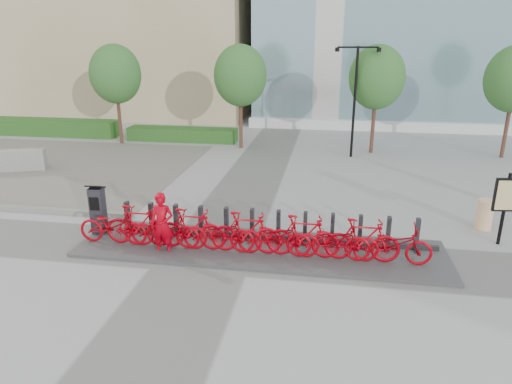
% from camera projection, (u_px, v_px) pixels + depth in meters
% --- Properties ---
extents(ground, '(120.00, 120.00, 0.00)m').
position_uv_depth(ground, '(209.00, 251.00, 11.93)').
color(ground, '#9B9B9B').
extents(gravel_patch, '(14.00, 14.00, 0.00)m').
position_uv_depth(gravel_patch, '(29.00, 166.00, 20.02)').
color(gravel_patch, '#5B5957').
rests_on(gravel_patch, ground).
extents(hedge_a, '(10.00, 1.40, 0.90)m').
position_uv_depth(hedge_a, '(36.00, 127.00, 26.57)').
color(hedge_a, '#2F7226').
rests_on(hedge_a, ground).
extents(hedge_b, '(6.00, 1.20, 0.70)m').
position_uv_depth(hedge_b, '(183.00, 134.00, 24.94)').
color(hedge_b, '#2F7226').
rests_on(hedge_b, ground).
extents(tree_0, '(2.60, 2.60, 5.10)m').
position_uv_depth(tree_0, '(115.00, 74.00, 23.25)').
color(tree_0, '#532F22').
rests_on(tree_0, ground).
extents(tree_1, '(2.60, 2.60, 5.10)m').
position_uv_depth(tree_1, '(240.00, 76.00, 22.26)').
color(tree_1, '#532F22').
rests_on(tree_1, ground).
extents(tree_2, '(2.60, 2.60, 5.10)m').
position_uv_depth(tree_2, '(377.00, 77.00, 21.26)').
color(tree_2, '#532F22').
rests_on(tree_2, ground).
extents(streetlamp, '(2.00, 0.20, 5.00)m').
position_uv_depth(streetlamp, '(355.00, 89.00, 20.62)').
color(streetlamp, black).
rests_on(streetlamp, ground).
extents(dock_pad, '(9.60, 2.40, 0.08)m').
position_uv_depth(dock_pad, '(260.00, 249.00, 12.00)').
color(dock_pad, '#444445').
rests_on(dock_pad, ground).
extents(dock_rail_posts, '(8.02, 0.50, 0.85)m').
position_uv_depth(dock_rail_posts, '(265.00, 225.00, 12.29)').
color(dock_rail_posts, '#242429').
rests_on(dock_rail_posts, dock_pad).
extents(bike_0, '(1.88, 0.66, 0.99)m').
position_uv_depth(bike_0, '(113.00, 226.00, 12.10)').
color(bike_0, '#A2000C').
rests_on(bike_0, dock_pad).
extents(bike_1, '(1.83, 0.52, 1.10)m').
position_uv_depth(bike_1, '(138.00, 225.00, 11.98)').
color(bike_1, '#A2000C').
rests_on(bike_1, dock_pad).
extents(bike_2, '(1.88, 0.66, 0.99)m').
position_uv_depth(bike_2, '(165.00, 229.00, 11.88)').
color(bike_2, '#A2000C').
rests_on(bike_2, dock_pad).
extents(bike_3, '(1.83, 0.52, 1.10)m').
position_uv_depth(bike_3, '(191.00, 229.00, 11.76)').
color(bike_3, '#A2000C').
rests_on(bike_3, dock_pad).
extents(bike_4, '(1.88, 0.66, 0.99)m').
position_uv_depth(bike_4, '(218.00, 233.00, 11.66)').
color(bike_4, '#A2000C').
rests_on(bike_4, dock_pad).
extents(bike_5, '(1.83, 0.52, 1.10)m').
position_uv_depth(bike_5, '(246.00, 233.00, 11.53)').
color(bike_5, '#A2000C').
rests_on(bike_5, dock_pad).
extents(bike_6, '(1.88, 0.66, 0.99)m').
position_uv_depth(bike_6, '(274.00, 236.00, 11.44)').
color(bike_6, '#A2000C').
rests_on(bike_6, dock_pad).
extents(bike_7, '(1.83, 0.52, 1.10)m').
position_uv_depth(bike_7, '(303.00, 236.00, 11.31)').
color(bike_7, '#A2000C').
rests_on(bike_7, dock_pad).
extents(bike_8, '(1.88, 0.66, 0.99)m').
position_uv_depth(bike_8, '(332.00, 240.00, 11.22)').
color(bike_8, '#A2000C').
rests_on(bike_8, dock_pad).
extents(bike_9, '(1.83, 0.52, 1.10)m').
position_uv_depth(bike_9, '(362.00, 240.00, 11.09)').
color(bike_9, '#A2000C').
rests_on(bike_9, dock_pad).
extents(bike_10, '(1.88, 0.66, 0.99)m').
position_uv_depth(bike_10, '(393.00, 244.00, 11.00)').
color(bike_10, '#A2000C').
rests_on(bike_10, dock_pad).
extents(kiosk, '(0.46, 0.39, 1.45)m').
position_uv_depth(kiosk, '(98.00, 210.00, 12.68)').
color(kiosk, '#242429').
rests_on(kiosk, dock_pad).
extents(worker_red, '(0.62, 0.41, 1.66)m').
position_uv_depth(worker_red, '(162.00, 224.00, 11.52)').
color(worker_red, '#B2000F').
rests_on(worker_red, ground).
extents(construction_barrel, '(0.54, 0.54, 0.89)m').
position_uv_depth(construction_barrel, '(484.00, 214.00, 13.24)').
color(construction_barrel, orange).
rests_on(construction_barrel, ground).
extents(jersey_barrier, '(2.29, 1.34, 0.86)m').
position_uv_depth(jersey_barrier, '(18.00, 160.00, 19.24)').
color(jersey_barrier, '#9F9F9F').
rests_on(jersey_barrier, ground).
extents(map_sign, '(0.66, 0.19, 2.00)m').
position_uv_depth(map_sign, '(506.00, 198.00, 11.95)').
color(map_sign, black).
rests_on(map_sign, ground).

